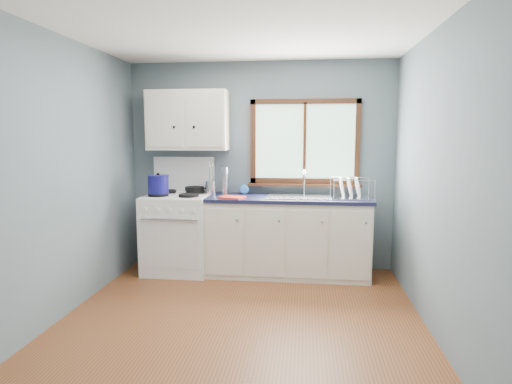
# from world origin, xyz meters

# --- Properties ---
(floor) EXTENTS (3.20, 3.60, 0.02)m
(floor) POSITION_xyz_m (0.00, 0.00, -0.01)
(floor) COLOR brown
(floor) RESTS_ON ground
(ceiling) EXTENTS (3.20, 3.60, 0.02)m
(ceiling) POSITION_xyz_m (0.00, 0.00, 2.51)
(ceiling) COLOR white
(ceiling) RESTS_ON wall_back
(wall_back) EXTENTS (3.20, 0.02, 2.50)m
(wall_back) POSITION_xyz_m (0.00, 1.81, 1.25)
(wall_back) COLOR slate
(wall_back) RESTS_ON ground
(wall_front) EXTENTS (3.20, 0.02, 2.50)m
(wall_front) POSITION_xyz_m (0.00, -1.81, 1.25)
(wall_front) COLOR slate
(wall_front) RESTS_ON ground
(wall_left) EXTENTS (0.02, 3.60, 2.50)m
(wall_left) POSITION_xyz_m (-1.61, 0.00, 1.25)
(wall_left) COLOR slate
(wall_left) RESTS_ON ground
(wall_right) EXTENTS (0.02, 3.60, 2.50)m
(wall_right) POSITION_xyz_m (1.61, 0.00, 1.25)
(wall_right) COLOR slate
(wall_right) RESTS_ON ground
(gas_range) EXTENTS (0.76, 0.69, 1.36)m
(gas_range) POSITION_xyz_m (-0.95, 1.47, 0.49)
(gas_range) COLOR white
(gas_range) RESTS_ON floor
(base_cabinets) EXTENTS (1.85, 0.60, 0.88)m
(base_cabinets) POSITION_xyz_m (0.36, 1.49, 0.41)
(base_cabinets) COLOR silver
(base_cabinets) RESTS_ON floor
(countertop) EXTENTS (1.89, 0.64, 0.04)m
(countertop) POSITION_xyz_m (0.36, 1.49, 0.90)
(countertop) COLOR black
(countertop) RESTS_ON base_cabinets
(sink) EXTENTS (0.84, 0.46, 0.44)m
(sink) POSITION_xyz_m (0.54, 1.49, 0.86)
(sink) COLOR silver
(sink) RESTS_ON countertop
(window) EXTENTS (1.36, 0.10, 1.03)m
(window) POSITION_xyz_m (0.54, 1.77, 1.48)
(window) COLOR #9EC6A8
(window) RESTS_ON wall_back
(upper_cabinets) EXTENTS (0.95, 0.35, 0.70)m
(upper_cabinets) POSITION_xyz_m (-0.85, 1.63, 1.80)
(upper_cabinets) COLOR silver
(upper_cabinets) RESTS_ON wall_back
(skillet) EXTENTS (0.37, 0.29, 0.05)m
(skillet) POSITION_xyz_m (-0.78, 1.63, 0.98)
(skillet) COLOR black
(skillet) RESTS_ON gas_range
(stockpot) EXTENTS (0.28, 0.28, 0.24)m
(stockpot) POSITION_xyz_m (-1.13, 1.33, 1.07)
(stockpot) COLOR navy
(stockpot) RESTS_ON gas_range
(utensil_crock) EXTENTS (0.15, 0.15, 0.41)m
(utensil_crock) POSITION_xyz_m (-0.57, 1.59, 1.00)
(utensil_crock) COLOR silver
(utensil_crock) RESTS_ON countertop
(thermos) EXTENTS (0.10, 0.10, 0.33)m
(thermos) POSITION_xyz_m (-0.41, 1.62, 1.08)
(thermos) COLOR silver
(thermos) RESTS_ON countertop
(soap_bottle) EXTENTS (0.12, 0.12, 0.28)m
(soap_bottle) POSITION_xyz_m (-0.18, 1.64, 1.06)
(soap_bottle) COLOR #327ADA
(soap_bottle) RESTS_ON countertop
(dish_towel) EXTENTS (0.31, 0.27, 0.02)m
(dish_towel) POSITION_xyz_m (-0.27, 1.32, 0.93)
(dish_towel) COLOR red
(dish_towel) RESTS_ON countertop
(dish_rack) EXTENTS (0.48, 0.38, 0.24)m
(dish_rack) POSITION_xyz_m (1.06, 1.46, 0.98)
(dish_rack) COLOR silver
(dish_rack) RESTS_ON countertop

